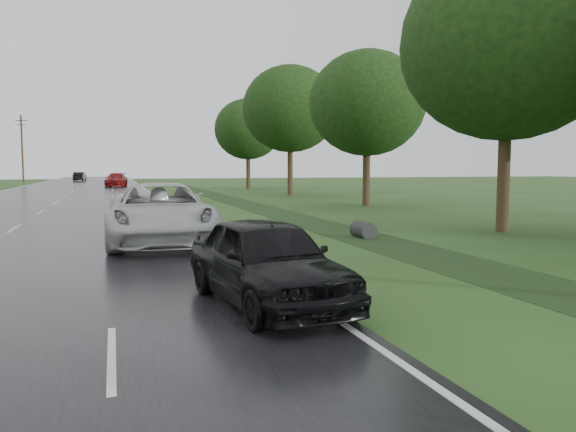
{
  "coord_description": "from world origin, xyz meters",
  "views": [
    {
      "loc": [
        3.57,
        -6.97,
        2.34
      ],
      "look_at": [
        7.12,
        4.39,
        1.3
      ],
      "focal_mm": 35.0,
      "sensor_mm": 36.0,
      "label": 1
    }
  ],
  "objects": [
    {
      "name": "road",
      "position": [
        0.0,
        45.0,
        0.02
      ],
      "size": [
        14.0,
        180.0,
        0.04
      ],
      "primitive_type": "cube",
      "color": "black",
      "rests_on": "ground"
    },
    {
      "name": "edge_stripe_east",
      "position": [
        6.75,
        45.0,
        0.04
      ],
      "size": [
        0.12,
        180.0,
        0.01
      ],
      "primitive_type": "cube",
      "color": "silver",
      "rests_on": "road"
    },
    {
      "name": "center_line",
      "position": [
        0.0,
        45.0,
        0.04
      ],
      "size": [
        0.12,
        180.0,
        0.01
      ],
      "primitive_type": "cube",
      "color": "silver",
      "rests_on": "road"
    },
    {
      "name": "drainage_ditch",
      "position": [
        11.5,
        18.71,
        0.04
      ],
      "size": [
        2.2,
        120.0,
        0.56
      ],
      "color": "black",
      "rests_on": "ground"
    },
    {
      "name": "utility_pole_distant",
      "position": [
        -9.2,
        85.0,
        5.2
      ],
      "size": [
        1.6,
        0.26,
        10.0
      ],
      "color": "#372816",
      "rests_on": "ground"
    },
    {
      "name": "tree_east_b",
      "position": [
        17.0,
        10.0,
        6.68
      ],
      "size": [
        7.6,
        7.6,
        10.11
      ],
      "color": "#372816",
      "rests_on": "ground"
    },
    {
      "name": "tree_east_c",
      "position": [
        18.2,
        24.0,
        6.14
      ],
      "size": [
        7.0,
        7.0,
        9.29
      ],
      "color": "#372816",
      "rests_on": "ground"
    },
    {
      "name": "tree_east_d",
      "position": [
        17.8,
        38.0,
        7.15
      ],
      "size": [
        8.0,
        8.0,
        10.76
      ],
      "color": "#372816",
      "rests_on": "ground"
    },
    {
      "name": "tree_east_f",
      "position": [
        17.5,
        52.0,
        6.37
      ],
      "size": [
        7.2,
        7.2,
        9.62
      ],
      "color": "#372816",
      "rests_on": "ground"
    },
    {
      "name": "white_pickup",
      "position": [
        4.91,
        10.32,
        0.95
      ],
      "size": [
        3.23,
        6.66,
        1.83
      ],
      "primitive_type": "imported",
      "rotation": [
        0.0,
        0.0,
        -0.03
      ],
      "color": "silver",
      "rests_on": "road"
    },
    {
      "name": "dark_sedan",
      "position": [
        6.0,
        2.0,
        0.78
      ],
      "size": [
        2.3,
        4.53,
        1.48
      ],
      "primitive_type": "imported",
      "rotation": [
        0.0,
        0.0,
        0.13
      ],
      "color": "black",
      "rests_on": "road"
    },
    {
      "name": "far_car_red",
      "position": [
        3.96,
        61.83,
        0.84
      ],
      "size": [
        2.82,
        5.73,
        1.6
      ],
      "primitive_type": "imported",
      "rotation": [
        0.0,
        0.0,
        -0.11
      ],
      "color": "maroon",
      "rests_on": "road"
    },
    {
      "name": "far_car_dark",
      "position": [
        -1.6,
        91.36,
        0.77
      ],
      "size": [
        1.99,
        4.58,
        1.47
      ],
      "primitive_type": "imported",
      "rotation": [
        0.0,
        0.0,
        3.04
      ],
      "color": "black",
      "rests_on": "road"
    }
  ]
}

